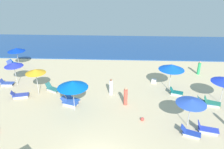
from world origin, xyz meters
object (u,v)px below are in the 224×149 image
lounge_chair_5_1 (20,95)px  umbrella_1 (14,64)px  lounge_chair_2_1 (11,65)px  beach_ball_0 (142,119)px  lounge_chair_4_1 (190,133)px  umbrella_0 (172,67)px  lounge_chair_1_0 (7,83)px  lounge_chair_2_0 (14,63)px  umbrella_3 (73,84)px  lounge_chair_3_0 (73,99)px  lounge_chair_3_1 (69,103)px  beachgoer_0 (126,97)px  lounge_chair_6_1 (211,102)px  lounge_chair_5_0 (52,88)px  lounge_chair_6_0 (206,102)px  beachgoer_1 (111,87)px  beachgoer_2 (199,68)px  umbrella_2 (16,50)px  umbrella_5 (35,71)px  lounge_chair_4_0 (207,129)px  cooler_box_2 (154,81)px  lounge_chair_0_0 (176,92)px

lounge_chair_5_1 → umbrella_1: bearing=12.6°
lounge_chair_2_1 → lounge_chair_5_1: (4.16, -7.00, -0.02)m
beach_ball_0 → lounge_chair_4_1: bearing=-25.9°
umbrella_0 → lounge_chair_1_0: 16.49m
umbrella_0 → lounge_chair_4_1: 7.01m
umbrella_0 → lounge_chair_2_0: 19.16m
umbrella_3 → beach_ball_0: size_ratio=9.49×
umbrella_3 → lounge_chair_3_0: size_ratio=2.02×
lounge_chair_3_1 → beachgoer_0: (4.86, 0.35, 0.51)m
lounge_chair_6_1 → beach_ball_0: bearing=135.6°
lounge_chair_5_0 → lounge_chair_6_0: size_ratio=0.95×
lounge_chair_3_0 → beachgoer_1: size_ratio=0.84×
lounge_chair_3_0 → beachgoer_0: size_ratio=0.81×
lounge_chair_1_0 → lounge_chair_6_1: size_ratio=0.89×
lounge_chair_5_1 → lounge_chair_6_0: bearing=-107.2°
lounge_chair_5_1 → umbrella_0: bearing=-97.1°
lounge_chair_5_0 → beachgoer_0: (7.08, -2.16, 0.53)m
lounge_chair_2_0 → umbrella_3: umbrella_3 is taller
lounge_chair_2_1 → beachgoer_0: (13.87, -7.75, 0.50)m
lounge_chair_5_1 → beachgoer_2: (18.03, 6.04, 0.48)m
lounge_chair_1_0 → lounge_chair_6_0: (19.00, -2.74, -0.03)m
lounge_chair_1_0 → umbrella_2: size_ratio=0.54×
lounge_chair_2_0 → lounge_chair_5_1: 8.84m
umbrella_5 → beachgoer_1: 7.02m
lounge_chair_2_0 → lounge_chair_4_0: (19.65, -11.93, 0.02)m
umbrella_1 → lounge_chair_3_1: bearing=-30.5°
lounge_chair_3_1 → lounge_chair_4_0: lounge_chair_4_0 is taller
lounge_chair_2_0 → lounge_chair_3_0: 12.38m
lounge_chair_5_0 → beach_ball_0: bearing=-89.3°
lounge_chair_4_0 → beachgoer_1: size_ratio=0.98×
cooler_box_2 → lounge_chair_5_0: bearing=22.5°
umbrella_3 → beachgoer_0: size_ratio=1.64×
umbrella_3 → umbrella_5: bearing=146.9°
lounge_chair_3_1 → lounge_chair_6_0: size_ratio=0.99×
beachgoer_1 → cooler_box_2: bearing=-55.0°
lounge_chair_3_0 → lounge_chair_3_1: bearing=-169.8°
beachgoer_1 → umbrella_0: bearing=-74.7°
lounge_chair_1_0 → lounge_chair_6_0: lounge_chair_1_0 is taller
lounge_chair_6_0 → beachgoer_0: (-6.94, -0.30, 0.54)m
umbrella_5 → lounge_chair_6_0: bearing=-4.3°
lounge_chair_4_1 → cooler_box_2: 8.28m
umbrella_1 → lounge_chair_4_1: bearing=-24.6°
beachgoer_2 → beachgoer_0: bearing=39.8°
umbrella_3 → cooler_box_2: 9.34m
umbrella_0 → lounge_chair_4_0: bearing=-76.5°
lounge_chair_0_0 → lounge_chair_5_0: lounge_chair_5_0 is taller
umbrella_0 → umbrella_1: (-15.38, 0.48, -0.22)m
umbrella_5 → lounge_chair_6_1: 15.77m
beachgoer_2 → beach_ball_0: 11.47m
lounge_chair_2_1 → lounge_chair_5_0: 8.80m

